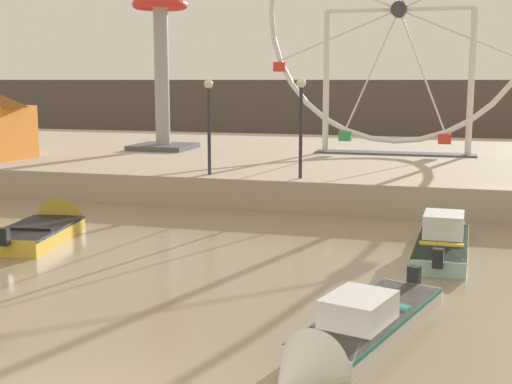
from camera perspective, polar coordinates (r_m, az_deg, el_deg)
quay_promenade at (r=32.50m, az=7.08°, el=2.41°), size 110.00×19.72×1.04m
distant_town_skyline at (r=52.67m, az=10.52°, el=6.79°), size 140.00×3.00×4.40m
motorboat_mustard_yellow at (r=20.37m, az=-16.89°, el=-2.84°), size 2.10×4.42×1.48m
motorboat_seafoam at (r=19.10m, az=15.38°, el=-3.49°), size 1.41×5.77×1.38m
motorboat_white_red_stripe at (r=11.49m, az=7.57°, el=-11.91°), size 2.66×5.56×1.23m
ferris_wheel_white_frame at (r=31.89m, az=11.83°, el=14.29°), size 11.90×1.20×12.38m
drop_tower_steel_tower at (r=33.77m, az=-7.94°, el=12.70°), size 2.80×2.80×11.88m
promenade_lamp_near at (r=23.44m, az=3.76°, el=6.65°), size 0.32×0.32×3.41m
promenade_lamp_far at (r=24.39m, az=-3.95°, el=6.71°), size 0.32×0.32×3.38m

